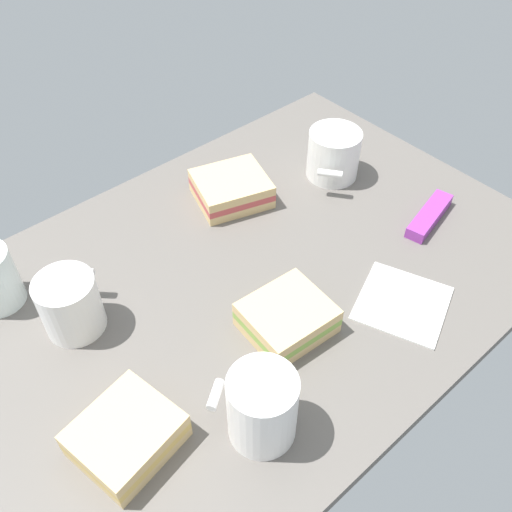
{
  "coord_description": "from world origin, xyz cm",
  "views": [
    {
      "loc": [
        -38.43,
        -44.12,
        65.05
      ],
      "look_at": [
        0.0,
        0.0,
        5.0
      ],
      "focal_mm": 39.1,
      "sensor_mm": 36.0,
      "label": 1
    }
  ],
  "objects": [
    {
      "name": "coffee_mug_milky",
      "position": [
        -16.81,
        -20.34,
        7.3
      ],
      "size": [
        9.15,
        10.24,
        10.33
      ],
      "color": "white",
      "rests_on": "tabletop"
    },
    {
      "name": "coffee_mug_black",
      "position": [
        -25.95,
        8.53,
        6.6
      ],
      "size": [
        9.78,
        9.83,
        8.94
      ],
      "color": "white",
      "rests_on": "tabletop"
    },
    {
      "name": "sandwich_main",
      "position": [
        8.01,
        15.66,
        4.2
      ],
      "size": [
        14.67,
        13.89,
        4.4
      ],
      "color": "#DBB77A",
      "rests_on": "tabletop"
    },
    {
      "name": "tabletop",
      "position": [
        0.0,
        0.0,
        1.0
      ],
      "size": [
        90.0,
        64.0,
        2.0
      ],
      "primitive_type": "cube",
      "color": "#5B5651",
      "rests_on": "ground"
    },
    {
      "name": "paper_napkin",
      "position": [
        11.63,
        -19.17,
        2.15
      ],
      "size": [
        16.04,
        16.04,
        0.3
      ],
      "primitive_type": "cube",
      "rotation": [
        0.0,
        0.0,
        0.4
      ],
      "color": "white",
      "rests_on": "tabletop"
    },
    {
      "name": "sandwich_extra",
      "position": [
        -4.09,
        -11.2,
        4.2
      ],
      "size": [
        11.94,
        10.9,
        4.4
      ],
      "color": "#DBB77A",
      "rests_on": "tabletop"
    },
    {
      "name": "coffee_mug_spare",
      "position": [
        26.26,
        9.01,
        6.57
      ],
      "size": [
        11.43,
        10.55,
        8.87
      ],
      "color": "white",
      "rests_on": "tabletop"
    },
    {
      "name": "sandwich_side",
      "position": [
        -29.99,
        -11.46,
        4.2
      ],
      "size": [
        12.99,
        12.1,
        4.4
      ],
      "color": "#DBB77A",
      "rests_on": "tabletop"
    },
    {
      "name": "snack_bar",
      "position": [
        29.39,
        -10.52,
        3.0
      ],
      "size": [
        12.78,
        5.81,
        2.0
      ],
      "primitive_type": "cube",
      "rotation": [
        0.0,
        0.0,
        0.23
      ],
      "color": "purple",
      "rests_on": "tabletop"
    }
  ]
}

